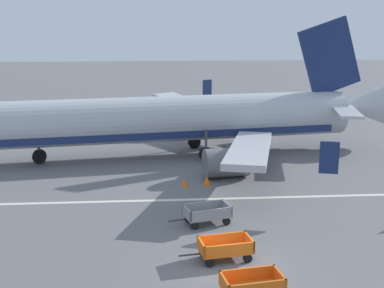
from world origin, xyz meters
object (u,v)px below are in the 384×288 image
Objects in this scene: airplane at (182,119)px; traffic_cone_mid_apron at (207,180)px; baggage_cart_third_in_row at (225,248)px; baggage_cart_fourth_in_row at (207,213)px; traffic_cone_near_plane at (185,182)px; baggage_cart_second_in_row at (252,285)px.

airplane is 55.32× the size of traffic_cone_mid_apron.
baggage_cart_third_in_row is 1.00× the size of baggage_cart_fourth_in_row.
baggage_cart_fourth_in_row is 6.92m from traffic_cone_mid_apron.
baggage_cart_third_in_row is 4.59m from baggage_cart_fourth_in_row.
baggage_cart_third_in_row is at bearing -83.54° from traffic_cone_near_plane.
baggage_cart_second_in_row is at bearing -88.67° from traffic_cone_mid_apron.
airplane reaches higher than traffic_cone_mid_apron.
traffic_cone_mid_apron is (0.27, 11.44, -0.26)m from baggage_cart_third_in_row.
baggage_cart_third_in_row is at bearing -87.23° from airplane.
traffic_cone_mid_apron reaches higher than traffic_cone_near_plane.
baggage_cart_third_in_row is 11.45m from traffic_cone_mid_apron.
airplane reaches higher than baggage_cart_third_in_row.
traffic_cone_near_plane is at bearing -170.34° from traffic_cone_mid_apron.
traffic_cone_mid_apron is at bearing -81.46° from airplane.
traffic_cone_near_plane is (-0.86, 6.61, -0.29)m from baggage_cart_fourth_in_row.
baggage_cart_second_in_row and baggage_cart_fourth_in_row have the same top height.
baggage_cart_third_in_row reaches higher than traffic_cone_mid_apron.
baggage_cart_fourth_in_row is at bearing 95.14° from baggage_cart_third_in_row.
baggage_cart_fourth_in_row is 6.68m from traffic_cone_near_plane.
traffic_cone_near_plane is (-0.32, -8.36, -2.74)m from airplane.
baggage_cart_second_in_row is 5.81× the size of traffic_cone_near_plane.
baggage_cart_second_in_row is 3.73m from baggage_cart_third_in_row.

